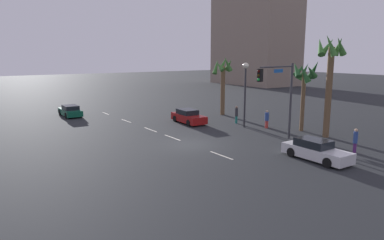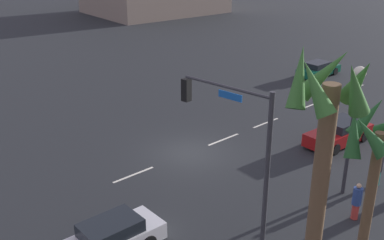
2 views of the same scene
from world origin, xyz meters
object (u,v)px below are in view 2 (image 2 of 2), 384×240
object	(u,v)px
streetlamp	(355,107)
pedestrian_1	(379,167)
palm_tree_1	(380,146)
car_0	(339,133)
palm_tree_0	(324,138)
car_2	(318,69)
pedestrian_2	(357,201)
traffic_signal	(237,134)

from	to	relation	value
streetlamp	pedestrian_1	world-z (taller)	streetlamp
pedestrian_1	palm_tree_1	xyz separation A→B (m)	(6.17, 2.56, 3.98)
car_0	pedestrian_1	bearing A→B (deg)	53.33
car_0	palm_tree_0	xyz separation A→B (m)	(11.89, 6.07, 5.26)
car_0	car_2	size ratio (longest dim) A/B	1.06
streetlamp	pedestrian_2	xyz separation A→B (m)	(1.53, 1.47, -3.44)
pedestrian_1	pedestrian_2	xyz separation A→B (m)	(3.46, 0.78, -0.06)
pedestrian_1	palm_tree_0	distance (m)	10.46
traffic_signal	car_2	bearing A→B (deg)	-154.34
car_0	palm_tree_1	size ratio (longest dim) A/B	0.70
traffic_signal	streetlamp	size ratio (longest dim) A/B	1.01
car_0	pedestrian_1	world-z (taller)	pedestrian_1
streetlamp	palm_tree_0	bearing A→B (deg)	21.91
traffic_signal	palm_tree_0	distance (m)	4.93
pedestrian_2	palm_tree_0	xyz separation A→B (m)	(5.50, 1.35, 5.02)
streetlamp	pedestrian_2	size ratio (longest dim) A/B	3.60
car_0	traffic_signal	xyz separation A→B (m)	(10.66, 1.62, 3.56)
car_2	palm_tree_0	distance (m)	27.86
car_0	palm_tree_1	distance (m)	11.98
car_0	traffic_signal	world-z (taller)	traffic_signal
pedestrian_1	palm_tree_0	world-z (taller)	palm_tree_0
pedestrian_2	pedestrian_1	bearing A→B (deg)	-167.23
palm_tree_0	palm_tree_1	size ratio (longest dim) A/B	1.31
palm_tree_1	pedestrian_1	bearing A→B (deg)	-157.46
car_2	car_0	bearing A→B (deg)	38.56
car_2	pedestrian_1	bearing A→B (deg)	42.35
car_2	pedestrian_2	distance (m)	22.08
car_2	palm_tree_1	size ratio (longest dim) A/B	0.67
pedestrian_2	palm_tree_0	world-z (taller)	palm_tree_0
traffic_signal	palm_tree_1	size ratio (longest dim) A/B	0.96
pedestrian_2	palm_tree_1	world-z (taller)	palm_tree_1
palm_tree_1	streetlamp	bearing A→B (deg)	-142.57
traffic_signal	pedestrian_1	world-z (taller)	traffic_signal
palm_tree_0	pedestrian_2	bearing A→B (deg)	-166.17
streetlamp	traffic_signal	bearing A→B (deg)	-15.66
streetlamp	car_2	bearing A→B (deg)	-142.84
pedestrian_2	car_0	bearing A→B (deg)	-143.54
palm_tree_0	streetlamp	bearing A→B (deg)	-158.09
pedestrian_1	car_2	bearing A→B (deg)	-137.65
pedestrian_1	pedestrian_2	distance (m)	3.55
streetlamp	palm_tree_1	size ratio (longest dim) A/B	0.95
pedestrian_1	pedestrian_2	size ratio (longest dim) A/B	1.04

